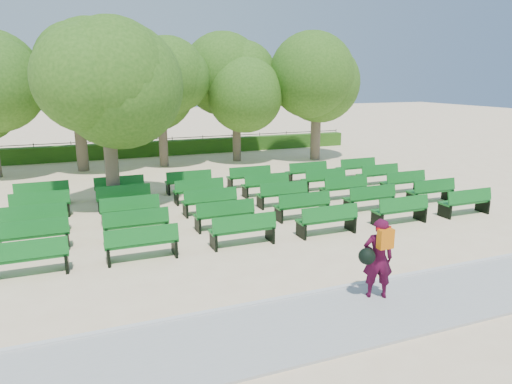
{
  "coord_description": "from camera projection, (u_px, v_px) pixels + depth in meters",
  "views": [
    {
      "loc": [
        -4.57,
        -14.48,
        4.74
      ],
      "look_at": [
        0.71,
        -1.0,
        1.1
      ],
      "focal_mm": 32.0,
      "sensor_mm": 36.0,
      "label": 1
    }
  ],
  "objects": [
    {
      "name": "ground",
      "position": [
        227.0,
        218.0,
        15.85
      ],
      "size": [
        120.0,
        120.0,
        0.0
      ],
      "primitive_type": "plane",
      "color": "beige"
    },
    {
      "name": "paving",
      "position": [
        339.0,
        319.0,
        9.16
      ],
      "size": [
        30.0,
        2.2,
        0.06
      ],
      "primitive_type": "cube",
      "color": "#A8A8A4",
      "rests_on": "ground"
    },
    {
      "name": "curb",
      "position": [
        312.0,
        294.0,
        10.19
      ],
      "size": [
        30.0,
        0.12,
        0.1
      ],
      "primitive_type": "cube",
      "color": "silver",
      "rests_on": "ground"
    },
    {
      "name": "hedge",
      "position": [
        158.0,
        148.0,
        28.38
      ],
      "size": [
        26.0,
        0.7,
        0.9
      ],
      "primitive_type": "cube",
      "color": "#2C5B17",
      "rests_on": "ground"
    },
    {
      "name": "fence",
      "position": [
        157.0,
        155.0,
        28.85
      ],
      "size": [
        26.0,
        0.1,
        1.02
      ],
      "primitive_type": null,
      "color": "black",
      "rests_on": "ground"
    },
    {
      "name": "tree_line",
      "position": [
        171.0,
        167.0,
        24.88
      ],
      "size": [
        21.8,
        6.8,
        7.04
      ],
      "primitive_type": null,
      "color": "#37651B",
      "rests_on": "ground"
    },
    {
      "name": "bench_array",
      "position": [
        246.0,
        207.0,
        16.79
      ],
      "size": [
        1.93,
        0.66,
        1.21
      ],
      "rotation": [
        0.0,
        0.0,
        0.04
      ],
      "color": "#12671E",
      "rests_on": "ground"
    },
    {
      "name": "tree_among",
      "position": [
        105.0,
        84.0,
        15.84
      ],
      "size": [
        4.63,
        4.63,
        6.61
      ],
      "color": "brown",
      "rests_on": "ground"
    },
    {
      "name": "person",
      "position": [
        377.0,
        257.0,
        9.8
      ],
      "size": [
        0.9,
        0.64,
        1.79
      ],
      "rotation": [
        0.0,
        0.0,
        2.76
      ],
      "color": "#410923",
      "rests_on": "ground"
    }
  ]
}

